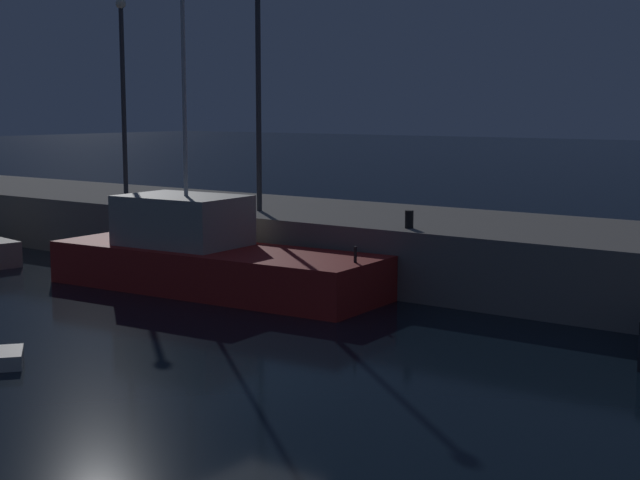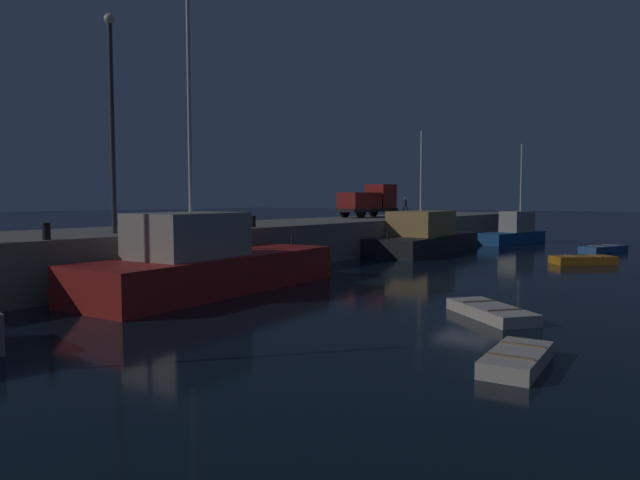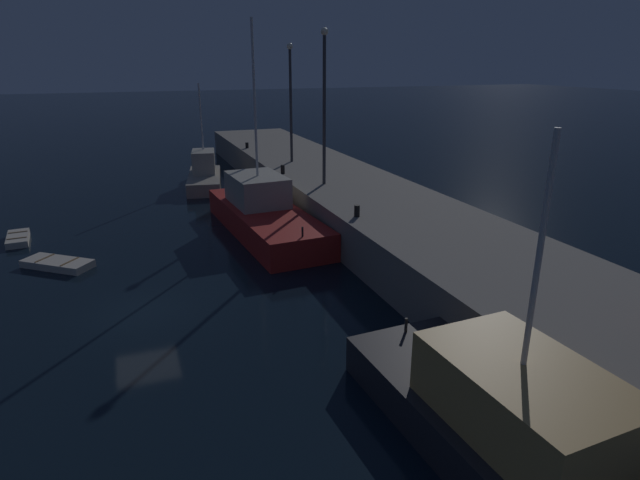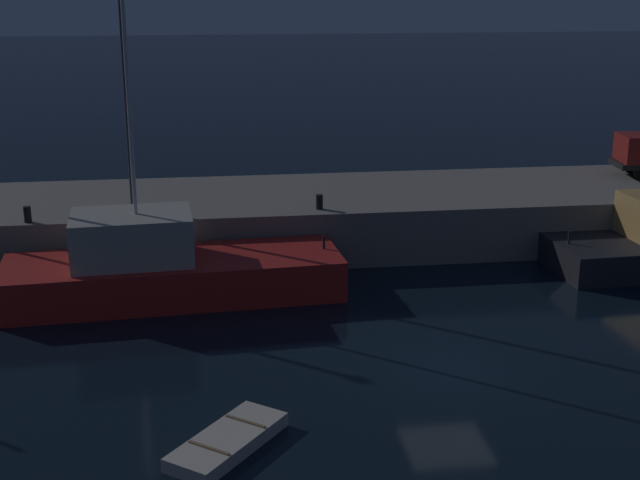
{
  "view_description": "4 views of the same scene",
  "coord_description": "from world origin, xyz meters",
  "px_view_note": "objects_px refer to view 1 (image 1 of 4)",
  "views": [
    {
      "loc": [
        13.66,
        -15.9,
        6.21
      ],
      "look_at": [
        -3.61,
        7.26,
        2.14
      ],
      "focal_mm": 53.42,
      "sensor_mm": 36.0,
      "label": 1
    },
    {
      "loc": [
        -24.27,
        -9.95,
        3.71
      ],
      "look_at": [
        -2.97,
        5.84,
        1.83
      ],
      "focal_mm": 32.6,
      "sensor_mm": 36.0,
      "label": 2
    },
    {
      "loc": [
        20.25,
        -0.01,
        9.63
      ],
      "look_at": [
        -1.12,
        8.1,
        1.75
      ],
      "focal_mm": 29.46,
      "sensor_mm": 36.0,
      "label": 3
    },
    {
      "loc": [
        -6.97,
        -22.78,
        11.08
      ],
      "look_at": [
        -2.63,
        8.79,
        1.5
      ],
      "focal_mm": 49.1,
      "sensor_mm": 36.0,
      "label": 4
    }
  ],
  "objects_px": {
    "lamp_post_west": "(123,83)",
    "lamp_post_east": "(258,71)",
    "bollard_west": "(409,219)",
    "bollard_east": "(160,200)",
    "fishing_boat_white": "(207,257)"
  },
  "relations": [
    {
      "from": "lamp_post_east",
      "to": "lamp_post_west",
      "type": "bearing_deg",
      "value": 176.78
    },
    {
      "from": "lamp_post_east",
      "to": "bollard_west",
      "type": "height_order",
      "value": "lamp_post_east"
    },
    {
      "from": "lamp_post_east",
      "to": "bollard_west",
      "type": "distance_m",
      "value": 8.92
    },
    {
      "from": "lamp_post_east",
      "to": "bollard_east",
      "type": "height_order",
      "value": "lamp_post_east"
    },
    {
      "from": "lamp_post_west",
      "to": "lamp_post_east",
      "type": "distance_m",
      "value": 7.99
    },
    {
      "from": "lamp_post_west",
      "to": "bollard_west",
      "type": "height_order",
      "value": "lamp_post_west"
    },
    {
      "from": "lamp_post_west",
      "to": "bollard_west",
      "type": "distance_m",
      "value": 16.07
    },
    {
      "from": "lamp_post_east",
      "to": "bollard_east",
      "type": "distance_m",
      "value": 6.41
    },
    {
      "from": "fishing_boat_white",
      "to": "lamp_post_west",
      "type": "distance_m",
      "value": 12.04
    },
    {
      "from": "fishing_boat_white",
      "to": "bollard_west",
      "type": "bearing_deg",
      "value": 27.78
    },
    {
      "from": "fishing_boat_white",
      "to": "bollard_west",
      "type": "height_order",
      "value": "fishing_boat_white"
    },
    {
      "from": "fishing_boat_white",
      "to": "bollard_west",
      "type": "xyz_separation_m",
      "value": [
        6.04,
        3.18,
        1.42
      ]
    },
    {
      "from": "bollard_west",
      "to": "bollard_east",
      "type": "relative_size",
      "value": 0.96
    },
    {
      "from": "lamp_post_west",
      "to": "bollard_west",
      "type": "relative_size",
      "value": 14.52
    },
    {
      "from": "lamp_post_east",
      "to": "fishing_boat_white",
      "type": "bearing_deg",
      "value": -73.16
    }
  ]
}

